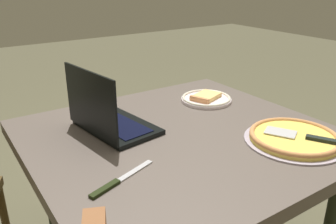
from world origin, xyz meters
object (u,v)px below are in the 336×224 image
object	(u,v)px
pizza_plate	(206,98)
table_knife	(117,182)
dining_table	(182,150)
laptop	(108,118)
pizza_tray	(294,138)

from	to	relation	value
pizza_plate	table_knife	world-z (taller)	pizza_plate
table_knife	dining_table	bearing A→B (deg)	-154.92
laptop	table_knife	bearing A→B (deg)	68.71
pizza_plate	pizza_tray	distance (m)	0.50
laptop	pizza_tray	size ratio (longest dim) A/B	1.02
dining_table	pizza_tray	distance (m)	0.41
laptop	pizza_plate	distance (m)	0.53
dining_table	pizza_plate	xyz separation A→B (m)	(-0.30, -0.22, 0.08)
pizza_tray	table_knife	distance (m)	0.65
laptop	pizza_plate	xyz separation A→B (m)	(-0.52, -0.05, -0.04)
pizza_tray	pizza_plate	bearing A→B (deg)	-91.11
laptop	dining_table	bearing A→B (deg)	141.93
laptop	table_knife	distance (m)	0.36
pizza_plate	laptop	bearing A→B (deg)	5.83
laptop	pizza_plate	size ratio (longest dim) A/B	1.52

